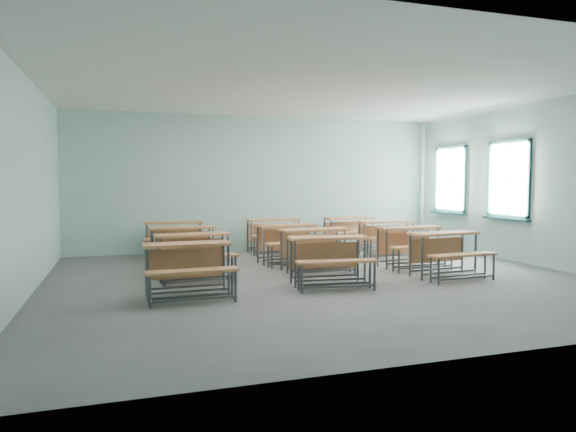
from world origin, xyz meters
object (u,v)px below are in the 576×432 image
at_px(desk_unit_r1c0, 194,249).
at_px(desk_unit_r2c0, 183,240).
at_px(desk_unit_r1c2, 411,240).
at_px(desk_unit_r1c1, 316,243).
at_px(desk_unit_r2c2, 388,233).
at_px(desk_unit_r0c1, 330,253).
at_px(desk_unit_r3c0, 174,234).
at_px(desk_unit_r0c2, 448,247).
at_px(desk_unit_r0c0, 189,261).
at_px(desk_unit_r3c2, 351,228).
at_px(desk_unit_r2c1, 289,237).
at_px(desk_unit_r3c1, 275,230).

height_order(desk_unit_r1c0, desk_unit_r2c0, same).
relative_size(desk_unit_r1c0, desk_unit_r1c2, 1.04).
bearing_deg(desk_unit_r2c0, desk_unit_r1c0, -91.44).
relative_size(desk_unit_r1c1, desk_unit_r2c2, 0.95).
height_order(desk_unit_r0c1, desk_unit_r3c0, same).
height_order(desk_unit_r0c2, desk_unit_r1c1, same).
height_order(desk_unit_r0c0, desk_unit_r1c1, same).
bearing_deg(desk_unit_r0c0, desk_unit_r3c2, 41.10).
height_order(desk_unit_r1c1, desk_unit_r1c2, same).
xyz_separation_m(desk_unit_r2c1, desk_unit_r3c0, (-2.14, 1.49, 0.00)).
height_order(desk_unit_r1c0, desk_unit_r2c1, same).
relative_size(desk_unit_r0c0, desk_unit_r2c0, 0.98).
relative_size(desk_unit_r0c0, desk_unit_r1c0, 0.96).
bearing_deg(desk_unit_r1c1, desk_unit_r2c1, 98.17).
xyz_separation_m(desk_unit_r3c1, desk_unit_r3c2, (1.92, 0.00, 0.00)).
distance_m(desk_unit_r0c1, desk_unit_r1c2, 2.43).
height_order(desk_unit_r0c2, desk_unit_r3c2, same).
xyz_separation_m(desk_unit_r1c1, desk_unit_r2c0, (-2.27, 1.19, 0.00)).
relative_size(desk_unit_r0c0, desk_unit_r3c2, 0.97).
bearing_deg(desk_unit_r0c0, desk_unit_r2c2, 29.00).
distance_m(desk_unit_r0c0, desk_unit_r1c1, 2.89).
height_order(desk_unit_r1c2, desk_unit_r3c2, same).
height_order(desk_unit_r2c1, desk_unit_r2c2, same).
distance_m(desk_unit_r1c0, desk_unit_r3c2, 4.92).
xyz_separation_m(desk_unit_r0c1, desk_unit_r3c0, (-2.07, 3.81, 0.00)).
bearing_deg(desk_unit_r0c1, desk_unit_r1c2, 33.63).
xyz_separation_m(desk_unit_r1c2, desk_unit_r3c2, (-0.02, 2.69, 0.00)).
relative_size(desk_unit_r2c0, desk_unit_r3c2, 0.98).
xyz_separation_m(desk_unit_r1c0, desk_unit_r3c2, (4.12, 2.69, 0.00)).
bearing_deg(desk_unit_r2c1, desk_unit_r0c0, -139.30).
bearing_deg(desk_unit_r3c2, desk_unit_r2c1, -148.43).
height_order(desk_unit_r0c1, desk_unit_r0c2, same).
distance_m(desk_unit_r0c0, desk_unit_r2c2, 5.42).
bearing_deg(desk_unit_r3c0, desk_unit_r1c2, -28.49).
relative_size(desk_unit_r1c0, desk_unit_r2c2, 0.98).
bearing_deg(desk_unit_r1c0, desk_unit_r2c1, 25.05).
bearing_deg(desk_unit_r2c0, desk_unit_r1c2, -20.94).
relative_size(desk_unit_r0c1, desk_unit_r2c2, 0.99).
relative_size(desk_unit_r1c1, desk_unit_r3c1, 1.02).
height_order(desk_unit_r0c1, desk_unit_r2c2, same).
height_order(desk_unit_r1c1, desk_unit_r2c0, same).
bearing_deg(desk_unit_r0c1, desk_unit_r1c1, 85.00).
relative_size(desk_unit_r0c2, desk_unit_r3c1, 1.04).
bearing_deg(desk_unit_r3c1, desk_unit_r1c1, -89.65).
relative_size(desk_unit_r1c2, desk_unit_r2c1, 0.96).
bearing_deg(desk_unit_r0c2, desk_unit_r1c0, 160.34).
relative_size(desk_unit_r2c1, desk_unit_r2c2, 0.99).
bearing_deg(desk_unit_r1c1, desk_unit_r2c2, 27.69).
height_order(desk_unit_r2c2, desk_unit_r3c1, same).
bearing_deg(desk_unit_r1c2, desk_unit_r3c2, 88.73).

